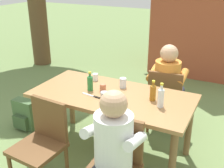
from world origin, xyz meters
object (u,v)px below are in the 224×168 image
(dining_table, at_px, (112,102))
(cup_glass, at_px, (123,83))
(person_in_plaid_shirt, at_px, (109,154))
(table_knife, at_px, (92,96))
(chair_far_right, at_px, (166,98))
(cup_steel, at_px, (104,95))
(bottle_amber, at_px, (153,92))
(bottle_clear, at_px, (161,97))
(chair_near_right, at_px, (115,163))
(chair_near_left, at_px, (43,139))
(backpack_by_near_side, at_px, (25,115))
(bottle_green, at_px, (90,82))
(cup_terracotta, at_px, (103,88))
(person_in_white_shirt, at_px, (168,83))
(cup_white, at_px, (95,77))

(dining_table, relative_size, cup_glass, 15.26)
(person_in_plaid_shirt, distance_m, table_knife, 0.90)
(chair_far_right, distance_m, cup_steel, 1.02)
(chair_far_right, height_order, bottle_amber, bottle_amber)
(bottle_clear, bearing_deg, chair_near_right, -103.98)
(dining_table, relative_size, bottle_clear, 6.96)
(chair_near_left, bearing_deg, chair_near_right, 0.01)
(backpack_by_near_side, bearing_deg, bottle_amber, 3.83)
(cup_steel, relative_size, cup_glass, 0.69)
(chair_near_left, relative_size, person_in_plaid_shirt, 0.74)
(bottle_green, bearing_deg, bottle_amber, 5.73)
(dining_table, xyz_separation_m, bottle_green, (-0.27, -0.02, 0.19))
(cup_terracotta, height_order, table_knife, cup_terracotta)
(table_knife, bearing_deg, person_in_plaid_shirt, -50.97)
(backpack_by_near_side, bearing_deg, chair_far_right, 25.00)
(bottle_green, bearing_deg, person_in_white_shirt, 52.12)
(bottle_green, relative_size, table_knife, 0.92)
(bottle_amber, height_order, table_knife, bottle_amber)
(person_in_white_shirt, bearing_deg, backpack_by_near_side, -151.93)
(person_in_white_shirt, xyz_separation_m, bottle_green, (-0.66, -0.85, 0.19))
(person_in_white_shirt, distance_m, person_in_plaid_shirt, 1.67)
(dining_table, distance_m, bottle_amber, 0.49)
(dining_table, xyz_separation_m, cup_steel, (-0.02, -0.14, 0.13))
(cup_glass, bearing_deg, table_knife, -118.18)
(cup_white, bearing_deg, person_in_white_shirt, 36.77)
(table_knife, bearing_deg, person_in_white_shirt, 60.23)
(cup_glass, xyz_separation_m, cup_white, (-0.39, 0.05, -0.01))
(cup_glass, bearing_deg, chair_near_right, -69.03)
(chair_far_right, bearing_deg, backpack_by_near_side, -155.00)
(cup_glass, distance_m, table_knife, 0.42)
(table_knife, xyz_separation_m, backpack_by_near_side, (-1.12, 0.08, -0.56))
(person_in_plaid_shirt, relative_size, table_knife, 4.91)
(cup_terracotta, relative_size, cup_steel, 1.20)
(dining_table, height_order, cup_steel, cup_steel)
(person_in_white_shirt, relative_size, backpack_by_near_side, 2.84)
(cup_glass, bearing_deg, dining_table, -97.80)
(chair_near_left, relative_size, cup_glass, 7.53)
(bottle_amber, bearing_deg, bottle_clear, -41.76)
(cup_white, bearing_deg, chair_far_right, 30.86)
(cup_white, bearing_deg, person_in_plaid_shirt, -55.47)
(person_in_plaid_shirt, height_order, bottle_amber, person_in_plaid_shirt)
(bottle_green, bearing_deg, table_knife, -51.63)
(bottle_amber, bearing_deg, backpack_by_near_side, -176.17)
(bottle_amber, xyz_separation_m, cup_steel, (-0.46, -0.20, -0.06))
(cup_steel, relative_size, cup_white, 0.93)
(cup_terracotta, bearing_deg, cup_white, 132.94)
(bottle_amber, relative_size, table_knife, 0.92)
(bottle_amber, relative_size, bottle_clear, 0.88)
(person_in_white_shirt, xyz_separation_m, cup_steel, (-0.42, -0.98, 0.14))
(chair_far_right, xyz_separation_m, backpack_by_near_side, (-1.69, -0.79, -0.29))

